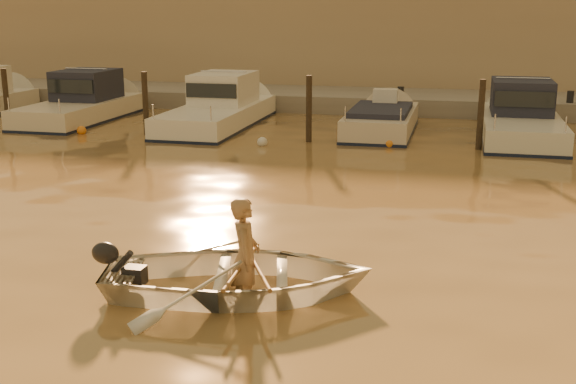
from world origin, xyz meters
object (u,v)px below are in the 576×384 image
(person, at_px, (245,257))
(moored_boat_3, at_px, (381,126))
(waterfront_building, at_px, (372,41))
(dinghy, at_px, (239,275))
(moored_boat_1, at_px, (80,103))
(moored_boat_4, at_px, (521,118))
(moored_boat_2, at_px, (218,108))

(person, bearing_deg, moored_boat_3, -15.30)
(moored_boat_3, xyz_separation_m, waterfront_building, (-1.75, 11.00, 2.17))
(person, height_order, waterfront_building, waterfront_building)
(person, relative_size, moored_boat_3, 0.29)
(dinghy, bearing_deg, person, -90.00)
(moored_boat_1, relative_size, moored_boat_4, 0.96)
(dinghy, bearing_deg, moored_boat_2, 6.18)
(moored_boat_1, distance_m, waterfront_building, 14.36)
(dinghy, xyz_separation_m, person, (0.10, 0.02, 0.28))
(dinghy, relative_size, moored_boat_2, 0.50)
(dinghy, bearing_deg, waterfront_building, -10.90)
(dinghy, height_order, moored_boat_4, moored_boat_4)
(moored_boat_3, height_order, moored_boat_4, moored_boat_4)
(moored_boat_3, bearing_deg, moored_boat_4, 0.00)
(moored_boat_4, xyz_separation_m, waterfront_building, (-6.08, 11.00, 1.77))
(dinghy, relative_size, moored_boat_1, 0.56)
(dinghy, xyz_separation_m, moored_boat_2, (-5.15, 14.10, 0.35))
(dinghy, height_order, waterfront_building, waterfront_building)
(dinghy, bearing_deg, moored_boat_4, -32.60)
(moored_boat_3, bearing_deg, dinghy, -91.82)
(moored_boat_1, height_order, moored_boat_4, same)
(moored_boat_3, bearing_deg, person, -91.43)
(moored_boat_3, bearing_deg, waterfront_building, 99.04)
(dinghy, distance_m, moored_boat_4, 14.89)
(moored_boat_2, bearing_deg, moored_boat_1, 180.00)
(person, relative_size, moored_boat_1, 0.25)
(moored_boat_2, relative_size, moored_boat_3, 1.31)
(person, xyz_separation_m, moored_boat_3, (0.35, 14.07, -0.33))
(dinghy, bearing_deg, moored_boat_1, 22.45)
(dinghy, xyz_separation_m, moored_boat_1, (-10.36, 14.10, 0.35))
(dinghy, xyz_separation_m, moored_boat_3, (0.45, 14.10, -0.05))
(person, distance_m, moored_boat_2, 15.02)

